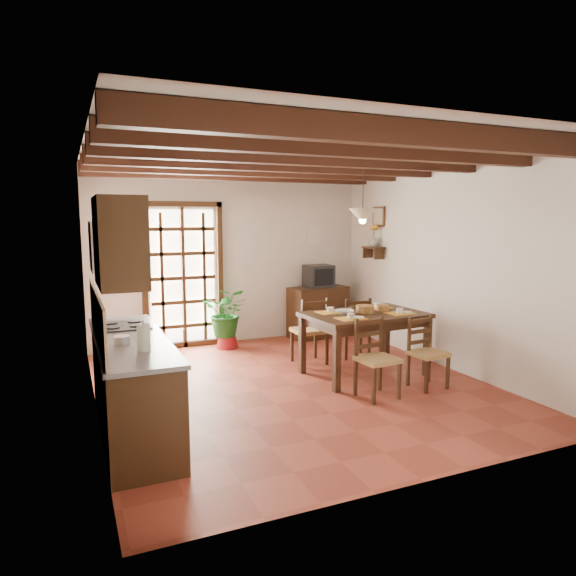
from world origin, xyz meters
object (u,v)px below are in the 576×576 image
chair_near_right (427,366)px  pendant_lamp (363,214)px  crt_tv (319,276)px  sideboard (318,312)px  chair_near_left (376,373)px  dining_table (365,321)px  kitchen_counter (132,383)px  chair_far_right (354,338)px  potted_plant (227,312)px  chair_far_left (310,343)px

chair_near_right → pendant_lamp: size_ratio=1.00×
crt_tv → sideboard: bearing=88.8°
chair_near_left → crt_tv: size_ratio=2.03×
dining_table → chair_near_right: 0.97m
crt_tv → pendant_lamp: (-0.42, -2.06, 1.03)m
kitchen_counter → dining_table: (2.99, 0.66, 0.24)m
sideboard → pendant_lamp: bearing=-110.4°
chair_near_left → sideboard: size_ratio=0.89×
chair_far_right → potted_plant: size_ratio=0.44×
sideboard → crt_tv: (0.00, -0.01, 0.62)m
crt_tv → chair_near_right: bearing=-91.2°
kitchen_counter → chair_far_right: 3.62m
dining_table → potted_plant: bearing=117.5°
chair_near_left → chair_far_right: chair_near_left is taller
chair_far_right → crt_tv: crt_tv is taller
chair_far_right → chair_near_left: bearing=77.9°
chair_near_right → potted_plant: 3.26m
chair_far_right → crt_tv: 1.57m
kitchen_counter → chair_near_right: 3.42m
chair_near_right → crt_tv: size_ratio=1.91×
sideboard → chair_near_left: bearing=-113.0°
chair_near_left → potted_plant: (-0.91, 2.84, 0.29)m
chair_far_left → sideboard: chair_far_left is taller
crt_tv → potted_plant: (-1.66, -0.11, -0.48)m
sideboard → potted_plant: 1.67m
chair_near_left → potted_plant: bearing=102.4°
chair_far_right → sideboard: (0.10, 1.37, 0.15)m
chair_near_right → sideboard: sideboard is taller
kitchen_counter → pendant_lamp: size_ratio=2.66×
chair_far_left → sideboard: bearing=-121.5°
dining_table → chair_far_right: bearing=64.2°
chair_near_right → chair_far_right: (-0.10, 1.54, 0.01)m
chair_near_right → pendant_lamp: 2.04m
pendant_lamp → chair_near_right: bearing=-63.3°
kitchen_counter → pendant_lamp: bearing=14.3°
chair_near_right → chair_far_left: chair_far_left is taller
dining_table → potted_plant: (-1.24, 2.04, -0.14)m
kitchen_counter → potted_plant: (1.75, 2.71, 0.10)m
dining_table → chair_far_right: size_ratio=1.76×
chair_far_right → sideboard: 1.38m
sideboard → chair_near_right: bearing=-98.8°
pendant_lamp → chair_near_left: bearing=-110.1°
chair_far_left → kitchen_counter: bearing=28.1°
chair_near_left → chair_far_right: 1.71m
chair_far_left → potted_plant: (-0.81, 1.30, 0.27)m
potted_plant → chair_far_left: bearing=-58.0°
crt_tv → dining_table: bearing=-102.3°
chair_far_left → pendant_lamp: pendant_lamp is taller
dining_table → chair_near_right: (0.43, -0.75, -0.45)m
chair_near_left → potted_plant: potted_plant is taller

